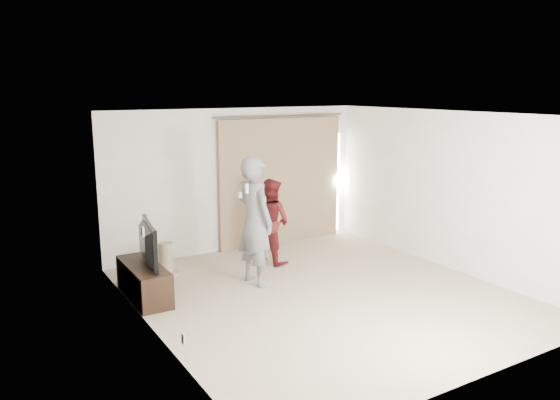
% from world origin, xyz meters
% --- Properties ---
extents(floor, '(5.50, 5.50, 0.00)m').
position_xyz_m(floor, '(0.00, 0.00, 0.00)').
color(floor, tan).
rests_on(floor, ground).
extents(wall_back, '(5.00, 0.04, 2.60)m').
position_xyz_m(wall_back, '(0.00, 2.75, 1.30)').
color(wall_back, white).
rests_on(wall_back, ground).
extents(wall_left, '(0.04, 5.50, 2.60)m').
position_xyz_m(wall_left, '(-2.50, -0.00, 1.30)').
color(wall_left, white).
rests_on(wall_left, ground).
extents(ceiling, '(5.00, 5.50, 0.01)m').
position_xyz_m(ceiling, '(0.00, 0.00, 2.60)').
color(ceiling, white).
rests_on(ceiling, wall_back).
extents(curtain, '(2.80, 0.11, 2.46)m').
position_xyz_m(curtain, '(0.91, 2.68, 1.20)').
color(curtain, '#8E7957').
rests_on(curtain, ground).
extents(tv_console, '(0.44, 1.28, 0.49)m').
position_xyz_m(tv_console, '(-2.27, 1.21, 0.25)').
color(tv_console, black).
rests_on(tv_console, ground).
extents(tv, '(0.32, 1.08, 0.62)m').
position_xyz_m(tv, '(-2.27, 1.21, 0.80)').
color(tv, black).
rests_on(tv, tv_console).
extents(scratching_post, '(0.41, 0.41, 0.54)m').
position_xyz_m(scratching_post, '(-1.67, 1.97, 0.22)').
color(scratching_post, tan).
rests_on(scratching_post, ground).
extents(person_man, '(0.57, 0.78, 1.98)m').
position_xyz_m(person_man, '(-0.61, 0.94, 0.99)').
color(person_man, slate).
rests_on(person_man, ground).
extents(person_woman, '(0.73, 0.84, 1.46)m').
position_xyz_m(person_woman, '(0.11, 1.70, 0.73)').
color(person_woman, '#541517').
rests_on(person_woman, ground).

